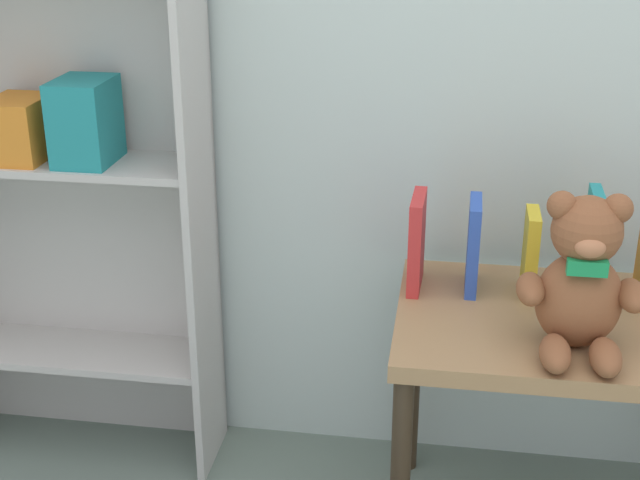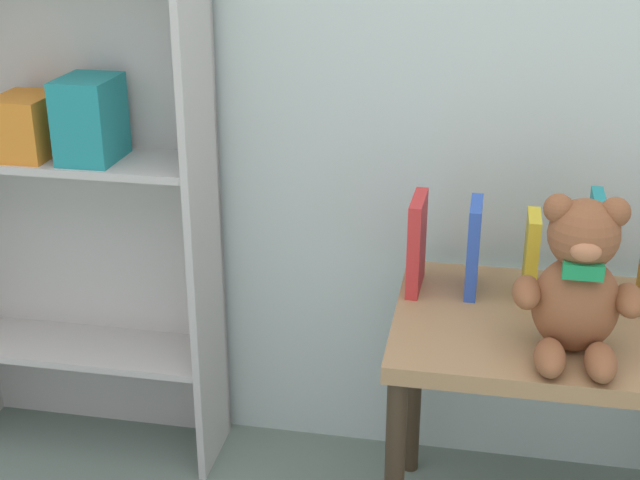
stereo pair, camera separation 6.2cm
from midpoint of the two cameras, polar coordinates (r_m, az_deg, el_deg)
The scene contains 7 objects.
bookshelf_side at distance 2.17m, azimuth -17.00°, elevation 7.14°, with size 0.68×0.23×1.56m.
display_table at distance 1.92m, azimuth 13.95°, elevation -6.95°, with size 0.66×0.50×0.56m.
teddy_bear at distance 1.71m, azimuth 15.41°, elevation -2.52°, with size 0.24×0.22×0.31m.
book_standing_red at distance 1.92m, azimuth 5.29°, elevation -0.13°, with size 0.03×0.14×0.21m, color red.
book_standing_blue at distance 1.93m, azimuth 8.87°, elevation -0.35°, with size 0.02×0.13×0.20m, color #2D51B7.
book_standing_yellow at distance 1.93m, azimuth 12.42°, elevation -0.83°, with size 0.03×0.11×0.18m, color gold.
book_standing_teal at distance 1.92m, azimuth 16.09°, elevation -0.43°, with size 0.02×0.11×0.24m, color teal.
Camera 1 is at (-0.06, -0.60, 1.40)m, focal length 50.00 mm.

